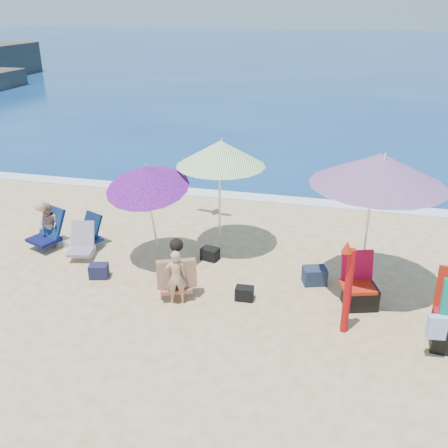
% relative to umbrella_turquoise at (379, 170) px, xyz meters
% --- Properties ---
extents(ground, '(120.00, 120.00, 0.00)m').
position_rel_umbrella_turquoise_xyz_m(ground, '(-1.99, -1.36, -2.07)').
color(ground, '#D8BC84').
rests_on(ground, ground).
extents(sea, '(120.00, 80.00, 0.12)m').
position_rel_umbrella_turquoise_xyz_m(sea, '(-1.99, 43.64, -2.12)').
color(sea, navy).
rests_on(sea, ground).
extents(foam, '(120.00, 0.50, 0.04)m').
position_rel_umbrella_turquoise_xyz_m(foam, '(-1.99, 3.74, -2.05)').
color(foam, white).
rests_on(foam, ground).
extents(umbrella_turquoise, '(2.69, 2.69, 2.35)m').
position_rel_umbrella_turquoise_xyz_m(umbrella_turquoise, '(0.00, 0.00, 0.00)').
color(umbrella_turquoise, white).
rests_on(umbrella_turquoise, ground).
extents(umbrella_striped, '(1.76, 1.76, 2.15)m').
position_rel_umbrella_turquoise_xyz_m(umbrella_striped, '(-2.67, 0.95, -0.19)').
color(umbrella_striped, silver).
rests_on(umbrella_striped, ground).
extents(umbrella_blue, '(1.50, 1.55, 1.98)m').
position_rel_umbrella_turquoise_xyz_m(umbrella_blue, '(-3.76, 0.09, -0.45)').
color(umbrella_blue, white).
rests_on(umbrella_blue, ground).
extents(furled_umbrella, '(0.24, 0.21, 1.44)m').
position_rel_umbrella_turquoise_xyz_m(furled_umbrella, '(-0.31, -1.24, -1.28)').
color(furled_umbrella, '#B20C0E').
rests_on(furled_umbrella, ground).
extents(chair_navy, '(0.76, 0.72, 0.62)m').
position_rel_umbrella_turquoise_xyz_m(chair_navy, '(-5.26, 0.39, -1.91)').
color(chair_navy, '#0D1D4E').
rests_on(chair_navy, ground).
extents(chair_rainbow, '(0.59, 0.69, 0.61)m').
position_rel_umbrella_turquoise_xyz_m(chair_rainbow, '(-5.12, 0.05, -1.91)').
color(chair_rainbow, '#D04955').
rests_on(chair_rainbow, ground).
extents(camp_chair_left, '(0.65, 0.65, 0.86)m').
position_rel_umbrella_turquoise_xyz_m(camp_chair_left, '(-0.09, -0.49, -1.82)').
color(camp_chair_left, '#AD1E0C').
rests_on(camp_chair_left, ground).
extents(person_center, '(0.68, 0.66, 0.92)m').
position_rel_umbrella_turquoise_xyz_m(person_center, '(-2.90, -0.98, -1.63)').
color(person_center, tan).
rests_on(person_center, ground).
extents(person_left, '(0.73, 0.78, 0.98)m').
position_rel_umbrella_turquoise_xyz_m(person_left, '(-5.89, 0.23, -1.63)').
color(person_left, tan).
rests_on(person_left, ground).
extents(bag_navy_a, '(0.36, 0.30, 0.24)m').
position_rel_umbrella_turquoise_xyz_m(bag_navy_a, '(-4.43, -0.65, -1.95)').
color(bag_navy_a, '#1A1A3A').
rests_on(bag_navy_a, ground).
extents(bag_black_a, '(0.35, 0.29, 0.22)m').
position_rel_umbrella_turquoise_xyz_m(bag_black_a, '(-2.75, 0.44, -1.96)').
color(bag_black_a, black).
rests_on(bag_black_a, ground).
extents(bag_navy_b, '(0.45, 0.39, 0.29)m').
position_rel_umbrella_turquoise_xyz_m(bag_navy_b, '(-0.82, 0.03, -1.93)').
color(bag_navy_b, '#1C273E').
rests_on(bag_navy_b, ground).
extents(bag_black_b, '(0.29, 0.21, 0.22)m').
position_rel_umbrella_turquoise_xyz_m(bag_black_b, '(-1.86, -0.75, -1.96)').
color(bag_black_b, black).
rests_on(bag_black_b, ground).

